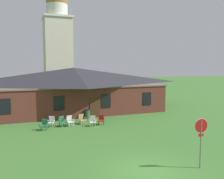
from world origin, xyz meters
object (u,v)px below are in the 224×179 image
Objects in this scene: lawn_chair_far_side at (93,121)px; trash_bin at (87,114)px; lawn_chair_by_porch at (44,124)px; lawn_chair_near_door at (51,121)px; lawn_chair_left_end at (62,121)px; stop_sign at (201,133)px; lawn_chair_under_eave at (101,119)px; lawn_chair_right_end at (82,119)px; lawn_chair_middle at (70,121)px.

trash_bin is at bearing 83.89° from lawn_chair_far_side.
lawn_chair_by_porch is at bearing 178.86° from lawn_chair_far_side.
lawn_chair_left_end is (0.95, -0.28, 0.00)m from lawn_chair_near_door.
stop_sign is 2.91× the size of lawn_chair_by_porch.
lawn_chair_under_eave is at bearing 1.33° from lawn_chair_by_porch.
lawn_chair_far_side is 0.93m from lawn_chair_under_eave.
lawn_chair_right_end is 1.39m from lawn_chair_far_side.
lawn_chair_near_door is 1.00× the size of lawn_chair_middle.
lawn_chair_left_end is (-5.63, 11.99, -1.48)m from stop_sign.
lawn_chair_far_side is (3.68, -1.12, 0.00)m from lawn_chair_near_door.
lawn_chair_left_end is 1.00× the size of lawn_chair_far_side.
lawn_chair_left_end is 1.00× the size of lawn_chair_right_end.
lawn_chair_by_porch and lawn_chair_middle have the same top height.
lawn_chair_far_side is (4.40, -0.09, 0.00)m from lawn_chair_by_porch.
lawn_chair_by_porch is 1.00× the size of lawn_chair_far_side.
lawn_chair_left_end is 1.98m from lawn_chair_right_end.
lawn_chair_under_eave is (1.67, -0.94, 0.00)m from lawn_chair_right_end.
lawn_chair_near_door and lawn_chair_middle have the same top height.
lawn_chair_by_porch and lawn_chair_far_side have the same top height.
trash_bin reaches higher than lawn_chair_near_door.
lawn_chair_right_end is at bearing 123.70° from lawn_chair_far_side.
lawn_chair_right_end is 1.00× the size of lawn_chair_far_side.
lawn_chair_middle is at bearing 157.63° from lawn_chair_far_side.
lawn_chair_far_side is at bearing -56.30° from lawn_chair_right_end.
lawn_chair_right_end is 1.00× the size of lawn_chair_under_eave.
lawn_chair_under_eave is at bearing 99.98° from stop_sign.
stop_sign is 13.33m from lawn_chair_left_end.
lawn_chair_middle is at bearing -133.55° from trash_bin.
trash_bin is (1.12, 2.15, -0.00)m from lawn_chair_right_end.
lawn_chair_near_door and lawn_chair_left_end have the same top height.
stop_sign reaches higher than lawn_chair_middle.
lawn_chair_near_door is at bearing 54.92° from lawn_chair_by_porch.
stop_sign is at bearing -80.00° from trash_bin.
lawn_chair_right_end is (1.23, 0.33, 0.00)m from lawn_chair_middle.
stop_sign is 2.91× the size of lawn_chair_far_side.
lawn_chair_middle is at bearing -165.00° from lawn_chair_right_end.
lawn_chair_near_door is at bearing 169.99° from lawn_chair_middle.
lawn_chair_right_end is 0.98× the size of trash_bin.
lawn_chair_near_door is 1.00× the size of lawn_chair_left_end.
lawn_chair_near_door is at bearing 118.22° from stop_sign.
lawn_chair_by_porch is 1.26m from lawn_chair_near_door.
lawn_chair_middle is at bearing -1.57° from lawn_chair_left_end.
lawn_chair_left_end is at bearing 115.14° from stop_sign.
trash_bin is at bearing 100.07° from lawn_chair_under_eave.
lawn_chair_middle is 0.98× the size of trash_bin.
lawn_chair_by_porch is 1.00× the size of lawn_chair_middle.
trash_bin reaches higher than lawn_chair_left_end.
lawn_chair_right_end is (2.91, 0.03, 0.00)m from lawn_chair_near_door.
lawn_chair_far_side is 3.32m from trash_bin.
lawn_chair_right_end is 1.92m from lawn_chair_under_eave.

